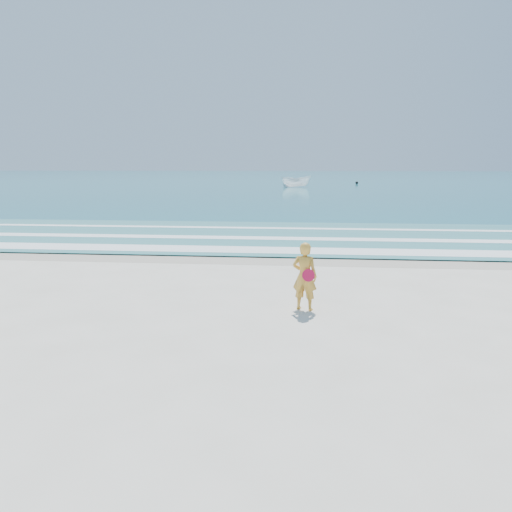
{
  "coord_description": "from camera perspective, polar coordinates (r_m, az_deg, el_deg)",
  "views": [
    {
      "loc": [
        1.19,
        -7.43,
        3.14
      ],
      "look_at": [
        0.06,
        4.0,
        1.0
      ],
      "focal_mm": 35.0,
      "sensor_mm": 36.0,
      "label": 1
    }
  ],
  "objects": [
    {
      "name": "ground",
      "position": [
        8.15,
        -3.29,
        -12.12
      ],
      "size": [
        400.0,
        400.0,
        0.0
      ],
      "primitive_type": "plane",
      "color": "silver",
      "rests_on": "ground"
    },
    {
      "name": "wet_sand",
      "position": [
        16.76,
        1.47,
        -0.24
      ],
      "size": [
        400.0,
        2.4,
        0.0
      ],
      "primitive_type": "cube",
      "color": "#B2A893",
      "rests_on": "ground"
    },
    {
      "name": "ocean",
      "position": [
        112.47,
        5.1,
        8.92
      ],
      "size": [
        400.0,
        190.0,
        0.04
      ],
      "primitive_type": "cube",
      "color": "#19727F",
      "rests_on": "ground"
    },
    {
      "name": "shallow",
      "position": [
        21.68,
        2.44,
        2.34
      ],
      "size": [
        400.0,
        10.0,
        0.01
      ],
      "primitive_type": "cube",
      "color": "#59B7AD",
      "rests_on": "ocean"
    },
    {
      "name": "foam_near",
      "position": [
        18.03,
        1.77,
        0.69
      ],
      "size": [
        400.0,
        1.4,
        0.01
      ],
      "primitive_type": "cube",
      "color": "white",
      "rests_on": "shallow"
    },
    {
      "name": "foam_mid",
      "position": [
        20.89,
        2.31,
        2.05
      ],
      "size": [
        400.0,
        0.9,
        0.01
      ],
      "primitive_type": "cube",
      "color": "white",
      "rests_on": "shallow"
    },
    {
      "name": "foam_far",
      "position": [
        24.15,
        2.78,
        3.2
      ],
      "size": [
        400.0,
        0.6,
        0.01
      ],
      "primitive_type": "cube",
      "color": "white",
      "rests_on": "shallow"
    },
    {
      "name": "boat",
      "position": [
        66.28,
        4.6,
        8.48
      ],
      "size": [
        4.02,
        1.96,
        1.49
      ],
      "primitive_type": "imported",
      "rotation": [
        0.0,
        0.0,
        1.71
      ],
      "color": "white",
      "rests_on": "ocean"
    },
    {
      "name": "buoy",
      "position": [
        77.57,
        11.45,
        8.21
      ],
      "size": [
        0.43,
        0.43,
        0.43
      ],
      "primitive_type": "sphere",
      "color": "black",
      "rests_on": "ocean"
    },
    {
      "name": "woman",
      "position": [
        10.79,
        5.59,
        -2.32
      ],
      "size": [
        0.62,
        0.49,
        1.49
      ],
      "color": "gold",
      "rests_on": "ground"
    }
  ]
}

